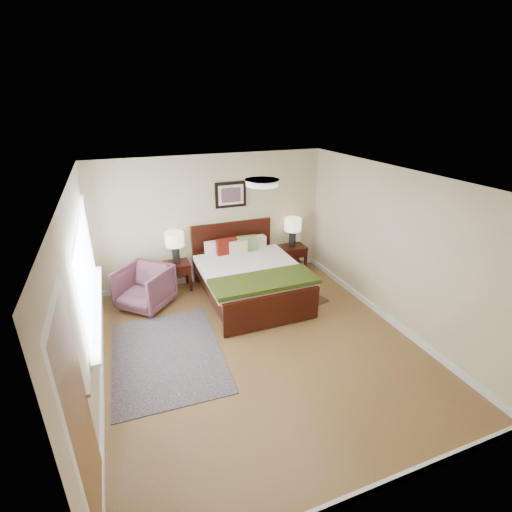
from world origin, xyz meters
The scene contains 18 objects.
floor centered at (0.00, 0.00, 0.00)m, with size 5.00×5.00×0.00m, color brown.
back_wall centered at (0.00, 2.50, 1.25)m, with size 4.50×0.04×2.50m, color #CAB692.
front_wall centered at (0.00, -2.50, 1.25)m, with size 4.50×0.04×2.50m, color #CAB692.
left_wall centered at (-2.25, 0.00, 1.25)m, with size 0.04×5.00×2.50m, color #CAB692.
right_wall centered at (2.25, 0.00, 1.25)m, with size 0.04×5.00×2.50m, color #CAB692.
ceiling centered at (0.00, 0.00, 2.50)m, with size 4.50×5.00×0.02m, color white.
window centered at (-2.20, 0.70, 1.38)m, with size 0.11×2.72×1.32m.
door centered at (-2.23, -1.75, 1.07)m, with size 0.06×1.00×2.18m.
ceil_fixture centered at (0.00, 0.00, 2.47)m, with size 0.44×0.44×0.08m.
bed centered at (0.35, 1.45, 0.53)m, with size 1.76×2.14×1.15m.
wall_art centered at (0.35, 2.47, 1.72)m, with size 0.62×0.05×0.50m.
nightstand_left centered at (-0.82, 2.25, 0.43)m, with size 0.46×0.42×0.55m.
nightstand_right centered at (1.62, 2.26, 0.34)m, with size 0.55×0.41×0.55m.
lamp_left centered at (-0.82, 2.27, 0.98)m, with size 0.35×0.35×0.61m.
lamp_right centered at (1.62, 2.27, 0.98)m, with size 0.35×0.35×0.61m.
armchair centered at (-1.48, 1.80, 0.38)m, with size 0.80×0.83×0.75m, color brown.
rug_persian centered at (-1.35, 0.28, 0.01)m, with size 1.52×2.14×0.01m, color #0D1542.
rug_navy centered at (1.09, 1.28, 0.01)m, with size 0.85×1.28×0.01m, color black.
Camera 1 is at (-1.73, -4.27, 3.42)m, focal length 26.00 mm.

